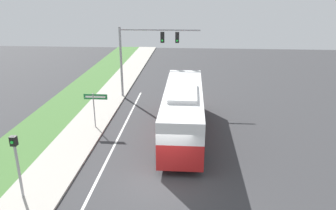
% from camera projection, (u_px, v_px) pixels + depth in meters
% --- Properties ---
extents(ground_plane, '(80.00, 80.00, 0.00)m').
position_uv_depth(ground_plane, '(167.00, 182.00, 16.59)').
color(ground_plane, '#38383A').
extents(sidewalk, '(2.80, 80.00, 0.12)m').
position_uv_depth(sidewalk, '(48.00, 177.00, 16.99)').
color(sidewalk, '#ADA89E').
rests_on(sidewalk, ground_plane).
extents(lane_divider_near, '(0.14, 30.00, 0.01)m').
position_uv_depth(lane_divider_near, '(97.00, 180.00, 16.83)').
color(lane_divider_near, silver).
rests_on(lane_divider_near, ground_plane).
extents(bus, '(2.63, 11.12, 3.32)m').
position_uv_depth(bus, '(183.00, 108.00, 21.52)').
color(bus, red).
rests_on(bus, ground_plane).
extents(signal_gantry, '(6.95, 0.41, 6.26)m').
position_uv_depth(signal_gantry, '(145.00, 47.00, 28.10)').
color(signal_gantry, '#939399').
rests_on(signal_gantry, ground_plane).
extents(pedestrian_signal, '(0.28, 0.34, 3.20)m').
position_uv_depth(pedestrian_signal, '(16.00, 157.00, 14.60)').
color(pedestrian_signal, '#939399').
rests_on(pedestrian_signal, ground_plane).
extents(street_sign, '(1.63, 0.08, 2.58)m').
position_uv_depth(street_sign, '(95.00, 103.00, 22.41)').
color(street_sign, '#939399').
rests_on(street_sign, ground_plane).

